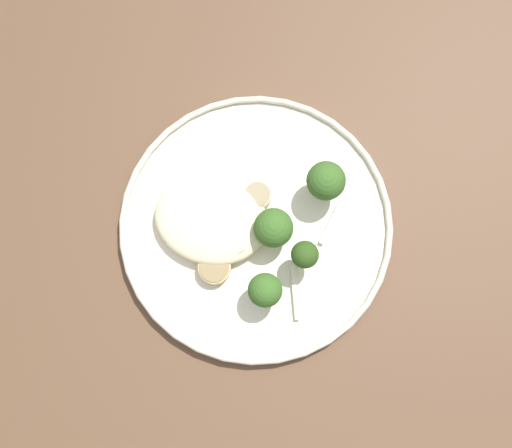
{
  "coord_description": "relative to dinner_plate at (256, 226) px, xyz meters",
  "views": [
    {
      "loc": [
        -0.02,
        0.15,
        1.44
      ],
      "look_at": [
        0.01,
        0.02,
        0.76
      ],
      "focal_mm": 46.54,
      "sensor_mm": 36.0,
      "label": 1
    }
  ],
  "objects": [
    {
      "name": "seared_scallop_tilted_round",
      "position": [
        0.07,
        0.02,
        0.01
      ],
      "size": [
        0.03,
        0.03,
        0.01
      ],
      "color": "#DBB77A",
      "rests_on": "dinner_plate"
    },
    {
      "name": "seared_scallop_on_noodles",
      "position": [
        0.01,
        -0.03,
        0.01
      ],
      "size": [
        0.03,
        0.03,
        0.02
      ],
      "color": "beige",
      "rests_on": "dinner_plate"
    },
    {
      "name": "seared_scallop_front_small",
      "position": [
        0.02,
        0.03,
        0.01
      ],
      "size": [
        0.03,
        0.03,
        0.02
      ],
      "color": "#E5C689",
      "rests_on": "dinner_plate"
    },
    {
      "name": "seared_scallop_left_edge",
      "position": [
        0.07,
        -0.0,
        0.01
      ],
      "size": [
        0.03,
        0.03,
        0.01
      ],
      "color": "#E5C689",
      "rests_on": "dinner_plate"
    },
    {
      "name": "ground",
      "position": [
        -0.01,
        -0.02,
        -0.75
      ],
      "size": [
        6.0,
        6.0,
        0.0
      ],
      "primitive_type": "plane",
      "color": "#47423D"
    },
    {
      "name": "seared_scallop_right_edge",
      "position": [
        0.03,
        0.05,
        0.01
      ],
      "size": [
        0.03,
        0.03,
        0.01
      ],
      "color": "#DBB77A",
      "rests_on": "dinner_plate"
    },
    {
      "name": "onion_sliver_pale_crescent",
      "position": [
        -0.06,
        0.06,
        0.01
      ],
      "size": [
        0.02,
        0.06,
        0.0
      ],
      "primitive_type": "cube",
      "rotation": [
        0.0,
        0.0,
        5.02
      ],
      "color": "silver",
      "rests_on": "dinner_plate"
    },
    {
      "name": "broccoli_floret_left_leaning",
      "position": [
        -0.03,
        0.07,
        0.03
      ],
      "size": [
        0.03,
        0.03,
        0.05
      ],
      "color": "#89A356",
      "rests_on": "dinner_plate"
    },
    {
      "name": "seared_scallop_rear_pale",
      "position": [
        0.03,
        -0.01,
        0.01
      ],
      "size": [
        0.03,
        0.03,
        0.01
      ],
      "color": "beige",
      "rests_on": "dinner_plate"
    },
    {
      "name": "onion_sliver_short_strip",
      "position": [
        -0.08,
        -0.02,
        0.01
      ],
      "size": [
        0.02,
        0.06,
        0.0
      ],
      "primitive_type": "cube",
      "rotation": [
        0.0,
        0.0,
        4.48
      ],
      "color": "silver",
      "rests_on": "dinner_plate"
    },
    {
      "name": "broccoli_floret_beside_noodles",
      "position": [
        -0.06,
        -0.05,
        0.04
      ],
      "size": [
        0.04,
        0.04,
        0.06
      ],
      "color": "#7A994C",
      "rests_on": "dinner_plate"
    },
    {
      "name": "wooden_dining_table",
      "position": [
        -0.01,
        -0.02,
        -0.09
      ],
      "size": [
        1.4,
        1.0,
        0.74
      ],
      "color": "brown",
      "rests_on": "ground"
    },
    {
      "name": "broccoli_floret_split_head",
      "position": [
        -0.02,
        0.0,
        0.03
      ],
      "size": [
        0.04,
        0.04,
        0.05
      ],
      "color": "#89A356",
      "rests_on": "dinner_plate"
    },
    {
      "name": "seared_scallop_center_golden",
      "position": [
        0.04,
        0.0,
        0.01
      ],
      "size": [
        0.03,
        0.03,
        0.02
      ],
      "color": "beige",
      "rests_on": "dinner_plate"
    },
    {
      "name": "dinner_plate",
      "position": [
        0.0,
        0.0,
        0.0
      ],
      "size": [
        0.29,
        0.29,
        0.02
      ],
      "color": "beige",
      "rests_on": "wooden_dining_table"
    },
    {
      "name": "broccoli_floret_near_rim",
      "position": [
        -0.06,
        0.02,
        0.04
      ],
      "size": [
        0.03,
        0.03,
        0.05
      ],
      "color": "#89A356",
      "rests_on": "dinner_plate"
    },
    {
      "name": "noodle_bed",
      "position": [
        0.05,
        0.01,
        0.02
      ],
      "size": [
        0.12,
        0.1,
        0.03
      ],
      "color": "beige",
      "rests_on": "dinner_plate"
    }
  ]
}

